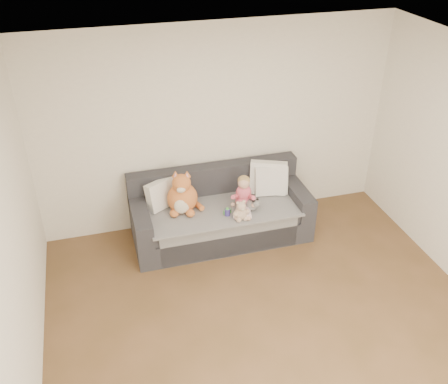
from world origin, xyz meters
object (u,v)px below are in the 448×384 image
plush_cat (182,196)px  sofa (220,214)px  teddy_bear (241,212)px  sippy_cup (227,211)px  toddler (243,195)px

plush_cat → sofa: bearing=18.5°
sofa → teddy_bear: sofa is taller
sippy_cup → teddy_bear: bearing=-43.7°
plush_cat → teddy_bear: bearing=-16.4°
sofa → plush_cat: bearing=-176.1°
teddy_bear → sippy_cup: bearing=129.6°
toddler → sippy_cup: toddler is taller
sofa → toddler: toddler is taller
plush_cat → teddy_bear: size_ratio=2.17×
toddler → teddy_bear: bearing=-94.5°
plush_cat → sippy_cup: bearing=-12.3°
plush_cat → sippy_cup: size_ratio=4.80×
toddler → teddy_bear: 0.27m
plush_cat → sippy_cup: 0.57m
teddy_bear → plush_cat: bearing=142.3°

